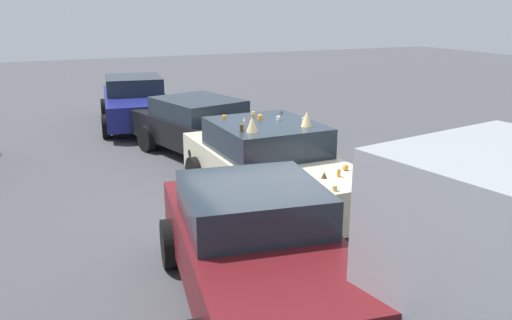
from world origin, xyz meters
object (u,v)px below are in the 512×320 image
(parked_sedan_far_left, at_px, (135,102))
(parked_sedan_row_back_center, at_px, (207,128))
(art_car_decorated, at_px, (270,166))
(parked_sedan_near_left, at_px, (256,247))

(parked_sedan_far_left, distance_m, parked_sedan_row_back_center, 4.22)
(art_car_decorated, bearing_deg, parked_sedan_row_back_center, 178.91)
(art_car_decorated, distance_m, parked_sedan_near_left, 3.19)
(parked_sedan_far_left, height_order, parked_sedan_row_back_center, parked_sedan_far_left)
(parked_sedan_far_left, distance_m, parked_sedan_near_left, 10.46)
(parked_sedan_far_left, bearing_deg, parked_sedan_row_back_center, 18.87)
(art_car_decorated, height_order, parked_sedan_row_back_center, art_car_decorated)
(parked_sedan_far_left, bearing_deg, art_car_decorated, 13.65)
(parked_sedan_far_left, height_order, parked_sedan_near_left, parked_sedan_near_left)
(art_car_decorated, bearing_deg, parked_sedan_near_left, -29.27)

